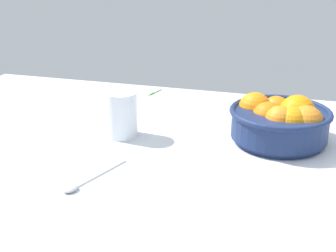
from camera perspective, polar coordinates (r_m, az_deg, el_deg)
name	(u,v)px	position (r cm, az deg, el deg)	size (l,w,h in cm)	color
ground_plane	(167,156)	(107.72, -0.10, -3.52)	(140.08, 90.12, 3.00)	silver
fruit_bowl	(281,121)	(112.49, 12.97, 0.58)	(22.58, 22.58, 10.17)	navy
juice_glass	(121,117)	(113.41, -5.43, 1.00)	(7.52, 7.52, 10.60)	white
spoon	(86,180)	(94.61, -9.44, -6.24)	(7.03, 16.57, 1.00)	silver
herb_sprig_0	(155,92)	(145.64, -1.57, 3.93)	(2.32, 7.44, 0.96)	#408536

